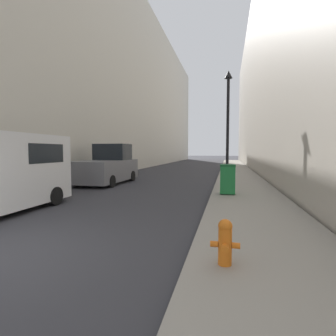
{
  "coord_description": "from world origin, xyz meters",
  "views": [
    {
      "loc": [
        4.22,
        -3.47,
        1.88
      ],
      "look_at": [
        -0.67,
        17.98,
        0.44
      ],
      "focal_mm": 28.0,
      "sensor_mm": 36.0,
      "label": 1
    }
  ],
  "objects_px": {
    "fire_hydrant": "(225,241)",
    "trash_bin": "(228,179)",
    "pickup_truck": "(108,167)",
    "lamppost": "(228,118)"
  },
  "relations": [
    {
      "from": "fire_hydrant",
      "to": "trash_bin",
      "type": "relative_size",
      "value": 0.59
    },
    {
      "from": "fire_hydrant",
      "to": "pickup_truck",
      "type": "xyz_separation_m",
      "value": [
        -6.78,
        10.08,
        0.43
      ]
    },
    {
      "from": "pickup_truck",
      "to": "lamppost",
      "type": "bearing_deg",
      "value": 0.08
    },
    {
      "from": "fire_hydrant",
      "to": "pickup_truck",
      "type": "relative_size",
      "value": 0.15
    },
    {
      "from": "fire_hydrant",
      "to": "lamppost",
      "type": "distance_m",
      "value": 10.54
    },
    {
      "from": "trash_bin",
      "to": "lamppost",
      "type": "xyz_separation_m",
      "value": [
        -0.03,
        3.38,
        2.81
      ]
    },
    {
      "from": "trash_bin",
      "to": "pickup_truck",
      "type": "xyz_separation_m",
      "value": [
        -6.81,
        3.37,
        0.19
      ]
    },
    {
      "from": "fire_hydrant",
      "to": "pickup_truck",
      "type": "distance_m",
      "value": 12.15
    },
    {
      "from": "lamppost",
      "to": "trash_bin",
      "type": "bearing_deg",
      "value": -89.44
    },
    {
      "from": "trash_bin",
      "to": "fire_hydrant",
      "type": "bearing_deg",
      "value": -90.3
    }
  ]
}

